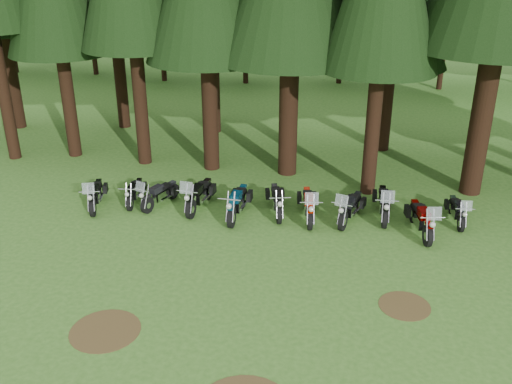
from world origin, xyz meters
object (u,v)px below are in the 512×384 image
motorcycle_9 (421,220)px  motorcycle_7 (350,209)px  motorcycle_0 (96,195)px  motorcycle_4 (238,204)px  motorcycle_6 (308,206)px  motorcycle_3 (199,196)px  motorcycle_2 (160,195)px  motorcycle_8 (384,204)px  motorcycle_1 (135,193)px  motorcycle_10 (457,211)px  motorcycle_5 (277,201)px

motorcycle_9 → motorcycle_7: bearing=156.1°
motorcycle_0 → motorcycle_4: (5.28, 0.21, 0.03)m
motorcycle_4 → motorcycle_6: bearing=8.0°
motorcycle_3 → motorcycle_6: (4.00, -0.09, -0.01)m
motorcycle_4 → motorcycle_2: bearing=175.3°
motorcycle_8 → motorcycle_1: bearing=-179.6°
motorcycle_9 → motorcycle_10: motorcycle_9 is taller
motorcycle_3 → motorcycle_10: motorcycle_3 is taller
motorcycle_1 → motorcycle_7: size_ratio=0.87×
motorcycle_0 → motorcycle_1: motorcycle_0 is taller
motorcycle_7 → motorcycle_9: 2.41m
motorcycle_9 → motorcycle_8: bearing=127.8°
motorcycle_1 → motorcycle_8: bearing=-3.7°
motorcycle_0 → motorcycle_7: bearing=-12.2°
motorcycle_7 → motorcycle_5: bearing=-166.9°
motorcycle_3 → motorcycle_4: 1.56m
motorcycle_1 → motorcycle_6: bearing=-8.0°
motorcycle_4 → motorcycle_8: size_ratio=1.01×
motorcycle_5 → motorcycle_9: 5.02m
motorcycle_1 → motorcycle_2: motorcycle_2 is taller
motorcycle_2 → motorcycle_5: size_ratio=0.92×
motorcycle_2 → motorcycle_6: 5.49m
motorcycle_0 → motorcycle_8: size_ratio=0.92×
motorcycle_6 → motorcycle_1: bearing=168.4°
motorcycle_0 → motorcycle_6: (7.76, 0.49, 0.03)m
motorcycle_5 → motorcycle_1: bearing=166.1°
motorcycle_2 → motorcycle_4: 3.03m
motorcycle_8 → motorcycle_10: size_ratio=1.21×
motorcycle_3 → motorcycle_6: 4.00m
motorcycle_0 → motorcycle_5: bearing=-9.6°
motorcycle_2 → motorcycle_10: size_ratio=1.02×
motorcycle_5 → motorcycle_6: size_ratio=0.93×
motorcycle_6 → motorcycle_8: size_ratio=0.99×
motorcycle_8 → motorcycle_2: bearing=-178.5°
motorcycle_5 → motorcycle_7: (2.62, -0.13, 0.01)m
motorcycle_0 → motorcycle_8: motorcycle_8 is taller
motorcycle_2 → motorcycle_4: size_ratio=0.84×
motorcycle_0 → motorcycle_10: bearing=-10.7°
motorcycle_7 → motorcycle_1: bearing=-164.5°
motorcycle_3 → motorcycle_6: motorcycle_3 is taller
motorcycle_1 → motorcycle_3: size_ratio=0.80×
motorcycle_2 → motorcycle_10: (10.60, 0.62, -0.02)m
motorcycle_2 → motorcycle_7: bearing=20.6°
motorcycle_3 → motorcycle_7: size_ratio=1.08×
motorcycle_1 → motorcycle_2: size_ratio=0.95×
motorcycle_8 → motorcycle_9: motorcycle_9 is taller
motorcycle_0 → motorcycle_3: bearing=-7.1°
motorcycle_2 → motorcycle_6: (5.49, -0.06, 0.06)m
motorcycle_5 → motorcycle_10: (6.27, 0.44, -0.05)m
motorcycle_10 → motorcycle_3: bearing=178.0°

